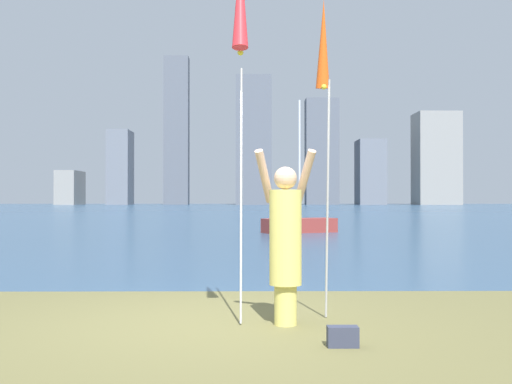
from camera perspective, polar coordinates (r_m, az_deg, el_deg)
ground at (r=57.38m, az=-0.95°, el=-1.90°), size 120.00×138.00×0.12m
person at (r=6.30m, az=2.79°, el=-4.36°), size 0.67×0.50×1.83m
kite_flag_left at (r=6.26m, az=-1.49°, el=16.98°), size 0.16×0.92×3.84m
kite_flag_right at (r=7.07m, az=6.38°, el=12.95°), size 0.16×0.69×3.56m
bag at (r=5.54m, az=8.19°, el=-13.35°), size 0.27×0.13×0.18m
sailboat_3 at (r=22.80m, az=4.13°, el=-3.03°), size 2.93×1.99×5.00m
skyline_tower_0 at (r=117.12m, az=-17.13°, el=0.38°), size 3.63×7.75×6.24m
skyline_tower_1 at (r=114.24m, az=-12.69°, el=2.25°), size 3.96×6.06×13.63m
skyline_tower_2 at (r=114.86m, az=-7.50°, el=5.75°), size 4.57×3.07×27.71m
skyline_tower_3 at (r=109.38m, az=-0.22°, el=4.91°), size 6.43×3.18×23.35m
skyline_tower_4 at (r=112.92m, az=6.22°, el=3.78°), size 6.03×4.05×19.58m
skyline_tower_5 at (r=113.75m, az=10.74°, el=1.83°), size 4.89×6.26×11.94m
skyline_tower_6 at (r=115.60m, az=16.63°, el=3.02°), size 7.62×6.57×16.81m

